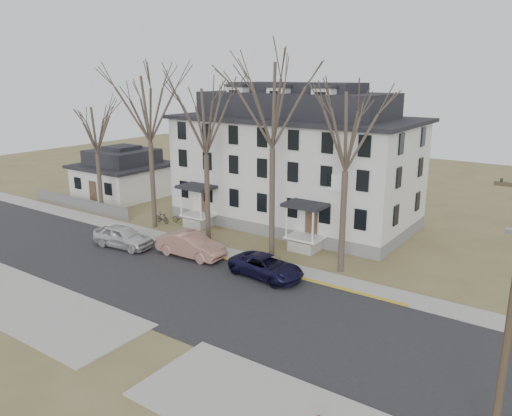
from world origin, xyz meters
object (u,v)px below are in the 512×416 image
Objects in this scene: small_house at (124,175)px; car_silver at (123,237)px; tree_mid_left at (205,117)px; tree_bungalow at (95,127)px; tree_center at (273,99)px; bicycle_right at (162,218)px; boarding_house at (295,162)px; bicycle_left at (180,219)px; tree_mid_right at (347,126)px; car_tan at (191,246)px; utility_pole_near at (511,313)px; car_navy at (266,267)px; tree_far_left at (148,104)px.

small_house is 17.28m from car_silver.
tree_bungalow is at bearing 180.00° from tree_mid_left.
bicycle_right is (-12.17, 1.06, -10.61)m from tree_center.
bicycle_left is at bearing -142.05° from boarding_house.
car_silver is (-15.54, -5.14, -8.77)m from tree_mid_right.
tree_mid_right reaches higher than car_tan.
tree_bungalow reaches higher than car_tan.
tree_bungalow is at bearing 94.31° from bicycle_left.
boarding_house is 12.79m from car_tan.
tree_mid_left is 7.87× the size of bicycle_left.
tree_mid_right is 1.27× the size of utility_pole_near.
utility_pole_near is 1.91× the size of car_tan.
tree_bungalow is at bearing 86.05° from car_navy.
tree_far_left is 0.93× the size of tree_center.
tree_mid_left is 26.24m from utility_pole_near.
bicycle_right is (-7.69, 4.77, -0.39)m from car_tan.
car_navy is at bearing -14.88° from tree_far_left.
small_house is 0.68× the size of tree_mid_right.
utility_pole_near is at bearing -111.23° from bicycle_right.
boarding_house is 13.72m from car_navy.
small_house is at bearing 67.23° from bicycle_right.
tree_mid_right is 19.92m from bicycle_right.
tree_mid_left reaches higher than car_tan.
tree_center is at bearing -69.08° from car_silver.
bicycle_left is 1.58m from bicycle_right.
car_tan reaches higher than bicycle_left.
car_navy is (14.02, -3.73, -9.63)m from tree_far_left.
bicycle_right is at bearing 156.15° from utility_pole_near.
tree_center reaches higher than car_silver.
car_navy is (6.50, -0.01, -0.15)m from car_tan.
car_silver is (12.96, -11.33, -1.42)m from small_house.
car_navy is at bearing -92.50° from car_tan.
small_house reaches higher than car_navy.
tree_center is 11.76m from car_tan.
boarding_house is 13.12m from tree_far_left.
tree_center is at bearing -69.80° from boarding_house.
utility_pole_near is at bearing -113.12° from car_tan.
boarding_house is at bearing 5.59° from small_house.
tree_mid_right reaches higher than car_silver.
car_silver is 6.56m from bicycle_right.
car_tan is at bearing -26.31° from tree_far_left.
tree_far_left reaches higher than car_navy.
utility_pole_near is at bearing -34.85° from tree_center.
tree_center is 9.08× the size of bicycle_left.
car_navy is at bearing -21.63° from small_house.
tree_center is at bearing 180.00° from tree_mid_right.
utility_pole_near is 2.05× the size of car_silver.
car_navy reaches higher than bicycle_right.
tree_mid_left is 2.61× the size of car_silver.
bicycle_left is at bearing -50.94° from bicycle_right.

